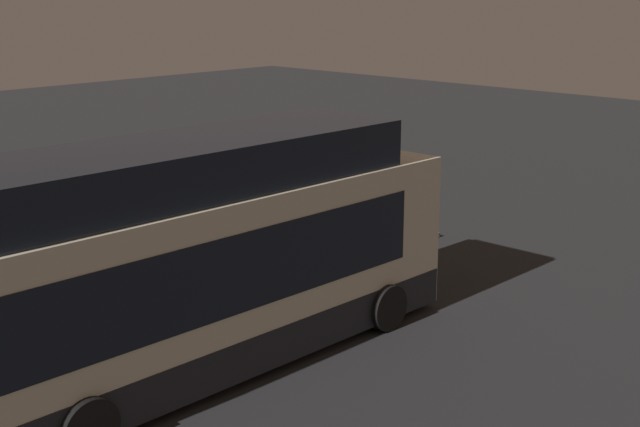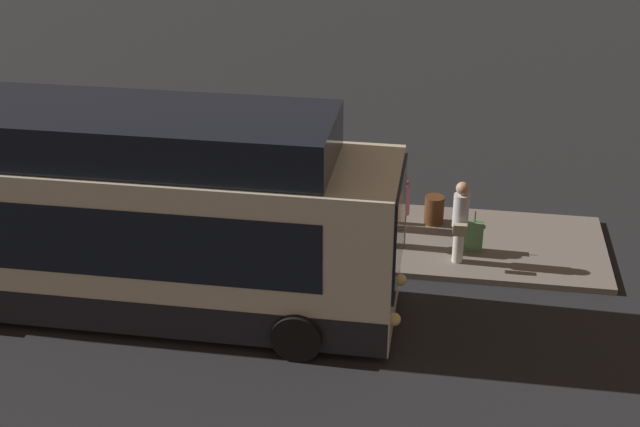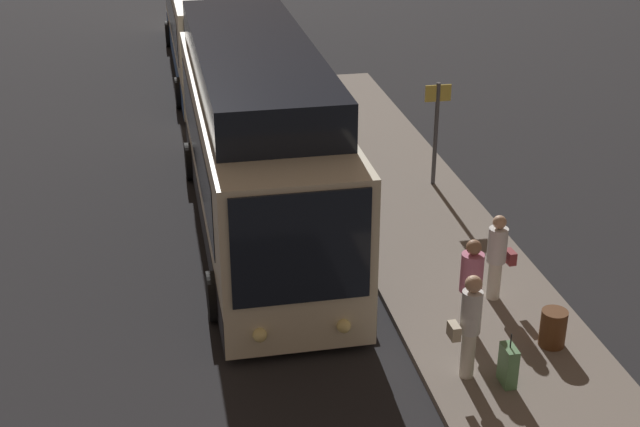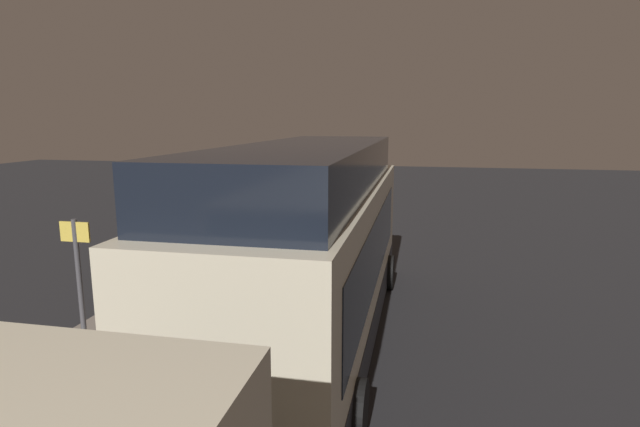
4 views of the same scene
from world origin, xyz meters
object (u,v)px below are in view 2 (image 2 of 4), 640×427
(passenger_waiting, at_px, (400,207))
(suitcase, at_px, (474,236))
(sign_post, at_px, (137,140))
(passenger_boarding, at_px, (360,189))
(bus_lead, at_px, (123,221))
(trash_bin, at_px, (434,210))
(passenger_with_bags, at_px, (460,219))

(passenger_waiting, xyz_separation_m, suitcase, (1.57, 0.09, -0.61))
(suitcase, relative_size, sign_post, 0.37)
(passenger_waiting, bearing_deg, passenger_boarding, 134.56)
(bus_lead, bearing_deg, sign_post, 106.61)
(bus_lead, height_order, trash_bin, bus_lead)
(bus_lead, bearing_deg, passenger_with_bags, 21.38)
(trash_bin, bearing_deg, passenger_boarding, -167.00)
(bus_lead, xyz_separation_m, trash_bin, (5.66, 4.16, -1.35))
(passenger_boarding, relative_size, trash_bin, 2.56)
(bus_lead, bearing_deg, passenger_waiting, 30.46)
(passenger_waiting, bearing_deg, trash_bin, 56.91)
(passenger_boarding, bearing_deg, passenger_with_bags, -34.86)
(passenger_boarding, distance_m, suitcase, 2.71)
(passenger_waiting, distance_m, trash_bin, 1.55)
(passenger_waiting, bearing_deg, suitcase, -0.85)
(suitcase, height_order, trash_bin, suitcase)
(passenger_boarding, height_order, passenger_waiting, passenger_waiting)
(passenger_waiting, bearing_deg, passenger_with_bags, -25.07)
(suitcase, xyz_separation_m, sign_post, (-7.83, 1.30, 1.17))
(passenger_with_bags, distance_m, trash_bin, 1.94)
(suitcase, bearing_deg, passenger_boarding, 163.16)
(passenger_boarding, distance_m, trash_bin, 1.80)
(passenger_waiting, bearing_deg, sign_post, 163.56)
(bus_lead, relative_size, suitcase, 11.18)
(suitcase, height_order, sign_post, sign_post)
(trash_bin, bearing_deg, suitcase, -52.50)
(passenger_waiting, xyz_separation_m, passenger_with_bags, (1.26, -0.48, 0.06))
(trash_bin, bearing_deg, sign_post, 178.80)
(sign_post, bearing_deg, trash_bin, -1.20)
(passenger_waiting, height_order, sign_post, sign_post)
(sign_post, relative_size, trash_bin, 3.81)
(passenger_with_bags, height_order, suitcase, passenger_with_bags)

